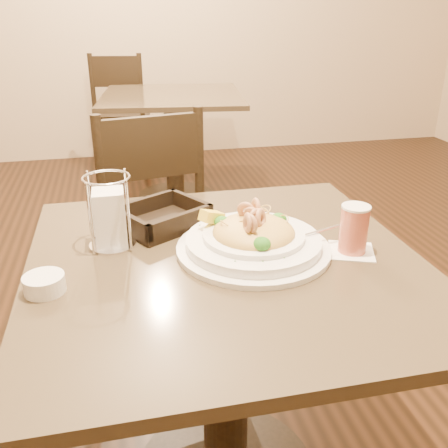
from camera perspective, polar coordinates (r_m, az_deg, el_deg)
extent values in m
cylinder|color=black|center=(1.36, 0.19, -17.53)|extent=(0.12, 0.12, 0.66)
cube|color=brown|center=(1.16, 0.21, -4.67)|extent=(0.90, 0.90, 0.03)
cylinder|color=black|center=(3.56, -5.50, 3.25)|extent=(0.52, 0.52, 0.03)
cylinder|color=black|center=(3.45, -5.72, 8.63)|extent=(0.12, 0.12, 0.66)
cube|color=brown|center=(3.38, -5.97, 14.29)|extent=(1.00, 1.00, 0.03)
cube|color=black|center=(2.07, -9.16, 0.43)|extent=(0.49, 0.49, 0.04)
cylinder|color=black|center=(2.37, -5.71, -2.51)|extent=(0.04, 0.04, 0.43)
cylinder|color=black|center=(2.30, -14.29, -4.03)|extent=(0.04, 0.04, 0.43)
cylinder|color=black|center=(2.07, -2.57, -6.59)|extent=(0.04, 0.04, 0.43)
cylinder|color=black|center=(1.99, -12.41, -8.54)|extent=(0.04, 0.04, 0.43)
cylinder|color=black|center=(1.87, -2.84, 6.34)|extent=(0.04, 0.04, 0.46)
cylinder|color=black|center=(1.78, -13.78, 4.78)|extent=(0.04, 0.04, 0.46)
cube|color=black|center=(1.79, -8.37, 8.65)|extent=(0.36, 0.10, 0.22)
cube|color=black|center=(4.18, -11.50, 12.24)|extent=(0.49, 0.49, 0.04)
cylinder|color=black|center=(4.39, -8.56, 9.82)|extent=(0.04, 0.04, 0.43)
cylinder|color=black|center=(4.44, -13.26, 9.62)|extent=(0.04, 0.04, 0.43)
cylinder|color=black|center=(4.04, -9.03, 8.58)|extent=(0.04, 0.04, 0.43)
cylinder|color=black|center=(4.10, -14.09, 8.36)|extent=(0.04, 0.04, 0.43)
cylinder|color=black|center=(3.94, -9.49, 15.38)|extent=(0.04, 0.04, 0.46)
cylinder|color=black|center=(4.00, -14.80, 15.06)|extent=(0.04, 0.04, 0.46)
cube|color=black|center=(3.95, -12.30, 16.67)|extent=(0.36, 0.09, 0.22)
cylinder|color=white|center=(1.19, 3.36, -2.83)|extent=(0.37, 0.37, 0.01)
cylinder|color=white|center=(1.18, 3.38, -2.04)|extent=(0.32, 0.32, 0.02)
cylinder|color=white|center=(1.18, 3.40, -1.28)|extent=(0.24, 0.24, 0.01)
ellipsoid|color=#B99543|center=(1.17, 3.41, -0.98)|extent=(0.19, 0.19, 0.07)
cube|color=yellow|center=(1.21, -1.43, 0.84)|extent=(0.07, 0.06, 0.05)
cube|color=silver|center=(1.21, 10.60, -0.87)|extent=(0.14, 0.04, 0.01)
cube|color=silver|center=(1.19, 7.29, -1.00)|extent=(0.04, 0.03, 0.00)
torus|color=#B99543|center=(1.23, 4.44, 1.54)|extent=(0.05, 0.06, 0.03)
torus|color=#B99543|center=(1.14, 3.48, -1.05)|extent=(0.05, 0.05, 0.04)
torus|color=#B99543|center=(1.20, 3.19, 1.34)|extent=(0.05, 0.05, 0.01)
torus|color=#B99543|center=(1.17, 2.82, -0.37)|extent=(0.05, 0.06, 0.03)
torus|color=#B99543|center=(1.16, 0.63, -0.44)|extent=(0.06, 0.06, 0.03)
torus|color=#B99543|center=(1.18, 3.97, -0.04)|extent=(0.04, 0.05, 0.02)
torus|color=#B99543|center=(1.22, 4.10, 0.97)|extent=(0.05, 0.05, 0.04)
torus|color=#B99543|center=(1.16, 2.17, 0.36)|extent=(0.03, 0.03, 0.02)
torus|color=#B99543|center=(1.16, 3.58, -0.25)|extent=(0.03, 0.03, 0.02)
torus|color=#B99543|center=(1.19, 6.45, 0.33)|extent=(0.05, 0.06, 0.03)
torus|color=#B99543|center=(1.18, 4.96, 0.50)|extent=(0.05, 0.05, 0.02)
torus|color=#B99543|center=(1.15, 2.94, -0.21)|extent=(0.04, 0.03, 0.02)
torus|color=#B99543|center=(1.18, 4.57, -0.55)|extent=(0.03, 0.03, 0.01)
torus|color=#B99543|center=(1.22, 4.28, 0.94)|extent=(0.05, 0.05, 0.03)
torus|color=#B99543|center=(1.16, 0.38, -0.06)|extent=(0.04, 0.05, 0.03)
torus|color=tan|center=(1.18, 2.54, 1.51)|extent=(0.05, 0.04, 0.05)
torus|color=tan|center=(1.15, 3.29, 0.99)|extent=(0.05, 0.05, 0.05)
torus|color=tan|center=(1.11, 3.01, 0.03)|extent=(0.04, 0.05, 0.05)
torus|color=tan|center=(1.14, 3.58, 0.66)|extent=(0.05, 0.04, 0.05)
torus|color=tan|center=(1.20, 3.64, 1.87)|extent=(0.02, 0.05, 0.05)
torus|color=tan|center=(1.11, 2.70, 0.11)|extent=(0.02, 0.05, 0.05)
torus|color=tan|center=(1.14, 4.23, 0.65)|extent=(0.05, 0.05, 0.05)
ellipsoid|color=#1E5A14|center=(1.22, 6.24, 0.52)|extent=(0.04, 0.04, 0.03)
ellipsoid|color=#1E5A14|center=(1.20, -0.21, 0.21)|extent=(0.04, 0.04, 0.03)
ellipsoid|color=#1E5A14|center=(1.09, 4.33, -2.29)|extent=(0.04, 0.04, 0.03)
cube|color=#266619|center=(1.30, 5.55, 0.98)|extent=(0.00, 0.00, 0.00)
cube|color=#266619|center=(1.28, -1.24, 0.73)|extent=(0.00, 0.00, 0.00)
cube|color=#266619|center=(1.09, 6.92, -3.85)|extent=(0.00, 0.00, 0.00)
cube|color=#266619|center=(1.07, 4.47, -4.27)|extent=(0.00, 0.00, 0.00)
cube|color=#266619|center=(1.24, -2.80, -0.13)|extent=(0.00, 0.00, 0.00)
cube|color=#266619|center=(1.07, 1.28, -4.26)|extent=(0.00, 0.00, 0.00)
cube|color=#266619|center=(1.27, 0.68, 0.58)|extent=(0.00, 0.00, 0.00)
cube|color=#266619|center=(1.27, -1.90, 0.45)|extent=(0.00, 0.00, 0.00)
cube|color=#266619|center=(1.30, 2.34, 1.13)|extent=(0.00, 0.00, 0.00)
cube|color=#266619|center=(1.28, 0.29, 0.79)|extent=(0.00, 0.00, 0.00)
cube|color=white|center=(1.23, 14.34, -3.02)|extent=(0.13, 0.13, 0.00)
cylinder|color=#BF5B43|center=(1.20, 14.62, -0.58)|extent=(0.07, 0.07, 0.11)
cylinder|color=white|center=(1.18, 14.89, 1.89)|extent=(0.07, 0.07, 0.01)
cube|color=black|center=(1.33, -7.02, 0.08)|extent=(0.27, 0.25, 0.02)
cube|color=black|center=(1.38, -3.81, 2.31)|extent=(0.10, 0.15, 0.04)
cube|color=black|center=(1.27, -10.62, 0.07)|extent=(0.10, 0.15, 0.04)
cube|color=black|center=(1.38, -9.02, 2.15)|extent=(0.19, 0.12, 0.04)
cube|color=black|center=(1.26, -4.96, 0.23)|extent=(0.19, 0.12, 0.04)
cylinder|color=silver|center=(1.25, -12.60, -2.28)|extent=(0.11, 0.11, 0.01)
torus|color=silver|center=(1.18, -13.33, 5.20)|extent=(0.11, 0.11, 0.01)
cube|color=white|center=(1.22, -12.89, 0.71)|extent=(0.09, 0.09, 0.14)
cylinder|color=silver|center=(1.17, -15.07, 0.53)|extent=(0.01, 0.01, 0.17)
cylinder|color=silver|center=(1.17, -10.82, 0.91)|extent=(0.01, 0.01, 0.17)
cylinder|color=silver|center=(1.26, -14.97, 2.08)|extent=(0.01, 0.01, 0.17)
cylinder|color=silver|center=(1.25, -11.00, 2.43)|extent=(0.01, 0.01, 0.17)
cylinder|color=white|center=(1.33, 2.86, 0.06)|extent=(0.20, 0.20, 0.01)
cylinder|color=white|center=(1.09, -19.85, -6.45)|extent=(0.10, 0.10, 0.04)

